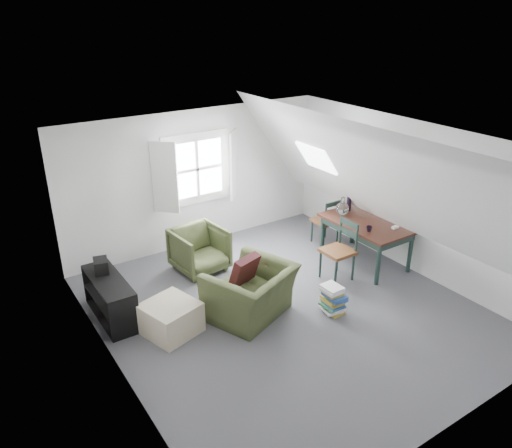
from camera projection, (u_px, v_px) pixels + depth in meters
floor at (286, 309)px, 7.37m from camera, size 5.50×5.50×0.00m
ceiling at (291, 144)px, 6.36m from camera, size 5.50×5.50×0.00m
wall_back at (196, 179)px, 8.96m from camera, size 5.00×0.00×5.00m
wall_front at (462, 334)px, 4.77m from camera, size 5.00×0.00×5.00m
wall_left at (111, 285)px, 5.60m from camera, size 0.00×5.50×5.50m
wall_right at (411, 197)px, 8.13m from camera, size 0.00×5.50×5.50m
slope_left at (185, 223)px, 5.87m from camera, size 3.19×5.50×4.48m
slope_right at (373, 177)px, 7.43m from camera, size 3.19×5.50×4.48m
dormer_window at (198, 170)px, 8.82m from camera, size 1.71×0.35×1.30m
skylight at (316, 158)px, 8.44m from camera, size 0.35×0.75×0.47m
armchair_near at (251, 315)px, 7.25m from camera, size 1.44×1.36×0.75m
armchair_far at (201, 269)px, 8.48m from camera, size 0.87×0.90×0.75m
throw_pillow at (245, 270)px, 7.09m from camera, size 0.50×0.38×0.46m
ottoman at (171, 318)px, 6.78m from camera, size 0.82×0.82×0.44m
dining_table at (366, 227)px, 8.47m from camera, size 0.91×1.52×0.76m
demijohn at (342, 208)px, 8.64m from camera, size 0.23×0.23×0.32m
vase_twigs at (349, 203)px, 8.84m from camera, size 0.08×0.09×0.66m
cup at (369, 232)px, 8.08m from camera, size 0.13×0.13×0.09m
paper_box at (395, 227)px, 8.18m from camera, size 0.11×0.07×0.04m
dining_chair_far at (327, 221)px, 9.22m from camera, size 0.42×0.42×0.89m
dining_chair_near at (340, 250)px, 8.02m from camera, size 0.46×0.46×0.98m
media_shelf at (111, 301)px, 7.06m from camera, size 0.40×1.21×0.62m
electronics_box at (101, 266)px, 7.10m from camera, size 0.25×0.31×0.21m
magazine_stack at (333, 299)px, 7.22m from camera, size 0.32×0.38×0.43m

